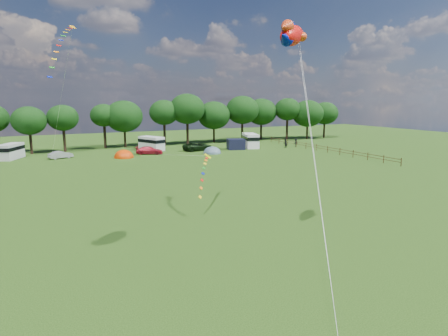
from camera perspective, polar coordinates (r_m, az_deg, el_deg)
name	(u,v)px	position (r m, az deg, el deg)	size (l,w,h in m)	color
ground_plane	(282,256)	(23.04, 8.88, -13.15)	(180.00, 180.00, 0.00)	black
tree_line	(143,114)	(74.42, -12.19, 8.04)	(102.98, 10.98, 10.27)	black
fence	(322,148)	(68.58, 14.70, 3.01)	(0.12, 33.12, 1.20)	#472D19
car_b	(61,155)	(63.93, -23.63, 1.86)	(1.25, 3.35, 1.18)	#9D9EA5
car_c	(149,150)	(64.44, -11.30, 2.65)	(1.82, 4.34, 1.30)	#A81929
car_d	(198,146)	(67.96, -3.99, 3.32)	(2.54, 5.61, 1.53)	black
campervan_b	(11,151)	(66.80, -29.74, 2.28)	(3.86, 5.27, 2.38)	silver
campervan_c	(151,143)	(69.23, -11.00, 3.77)	(4.07, 5.54, 2.50)	silver
campervan_d	(250,140)	(72.23, 4.04, 4.27)	(3.73, 5.84, 2.65)	white
tent_orange	(124,157)	(61.79, -14.99, 1.57)	(3.16, 3.46, 2.47)	#D03603
tent_greyblue	(212,153)	(64.40, -1.80, 2.28)	(3.09, 3.39, 2.30)	slate
awning_navy	(236,144)	(69.34, 1.82, 3.65)	(3.08, 2.50, 1.93)	black
fish_kite	(291,35)	(22.60, 10.11, 19.36)	(3.16, 2.70, 1.77)	red
streamer_kite_a	(63,41)	(42.92, -23.32, 17.29)	(3.30, 5.44, 5.74)	orange
streamer_kite_c	(205,168)	(32.30, -2.95, -0.03)	(3.19, 5.08, 2.84)	#EBED00
walker_a	(285,143)	(72.54, 9.30, 3.75)	(0.85, 0.53, 1.76)	black
walker_b	(296,143)	(74.48, 10.88, 3.80)	(1.03, 0.48, 1.59)	black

